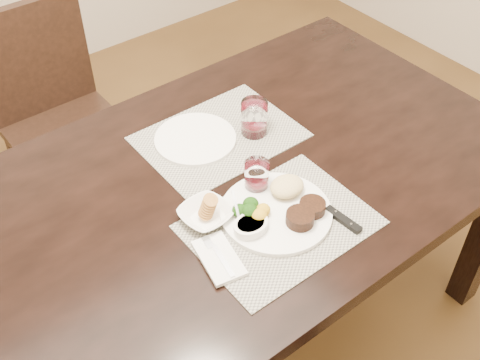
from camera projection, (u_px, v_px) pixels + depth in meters
ground_plane at (201, 348)px, 2.14m from camera, size 4.50×4.50×0.00m
dining_table at (190, 220)px, 1.68m from camera, size 2.00×1.00×0.75m
chair_far at (56, 109)px, 2.33m from camera, size 0.42×0.42×0.90m
placemat_near at (280, 224)px, 1.55m from camera, size 0.46×0.34×0.00m
placemat_far at (219, 137)px, 1.81m from camera, size 0.46×0.34×0.00m
dinner_plate at (281, 208)px, 1.57m from camera, size 0.29×0.29×0.05m
napkin_fork at (219, 258)px, 1.46m from camera, size 0.11×0.16×0.02m
steak_knife at (335, 213)px, 1.57m from camera, size 0.03×0.26×0.01m
cracker_bowl at (206, 214)px, 1.55m from camera, size 0.14×0.14×0.06m
sauce_ramekin at (251, 227)px, 1.52m from camera, size 0.09×0.14×0.07m
wine_glass_near at (257, 177)px, 1.62m from camera, size 0.07×0.07×0.09m
far_plate at (195, 139)px, 1.79m from camera, size 0.24×0.24×0.01m
wine_glass_far at (254, 119)px, 1.79m from camera, size 0.08×0.08×0.11m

